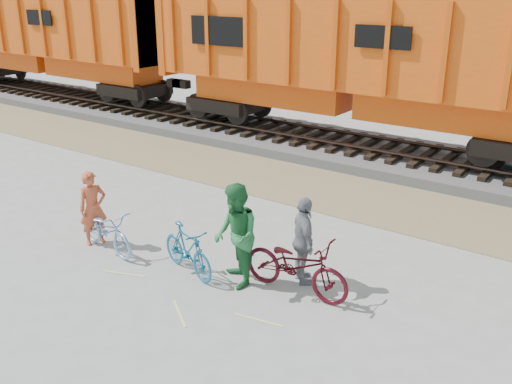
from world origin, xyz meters
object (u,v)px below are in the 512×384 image
at_px(bicycle_teal, 188,250).
at_px(person_woman, 304,241).
at_px(bicycle_blue, 107,231).
at_px(bicycle_maroon, 296,265).
at_px(hopper_car_left, 53,34).
at_px(person_man, 236,236).
at_px(hopper_car_center, 359,59).
at_px(person_solo, 93,208).

distance_m(bicycle_teal, person_woman, 2.20).
distance_m(bicycle_blue, bicycle_teal, 2.00).
relative_size(bicycle_teal, bicycle_maroon, 0.77).
bearing_deg(hopper_car_left, person_woman, -24.19).
bearing_deg(bicycle_maroon, bicycle_teal, 103.79).
relative_size(person_man, person_woman, 1.15).
relative_size(hopper_car_center, bicycle_maroon, 6.82).
height_order(person_solo, person_man, person_man).
height_order(bicycle_maroon, person_woman, person_woman).
bearing_deg(hopper_car_center, bicycle_blue, -95.80).
xyz_separation_m(bicycle_maroon, person_solo, (-4.54, -0.70, 0.25)).
xyz_separation_m(bicycle_teal, person_woman, (1.96, 0.96, 0.35)).
height_order(bicycle_teal, person_solo, person_solo).
xyz_separation_m(person_solo, person_man, (3.48, 0.35, 0.17)).
xyz_separation_m(bicycle_blue, bicycle_maroon, (4.04, 0.80, 0.09)).
bearing_deg(person_woman, bicycle_maroon, 148.11).
relative_size(hopper_car_left, bicycle_blue, 8.25).
height_order(hopper_car_center, bicycle_teal, hopper_car_center).
relative_size(hopper_car_center, person_woman, 8.43).
distance_m(bicycle_teal, person_solo, 2.51).
relative_size(bicycle_blue, bicycle_maroon, 0.83).
distance_m(hopper_car_left, hopper_car_center, 15.00).
xyz_separation_m(bicycle_maroon, person_man, (-1.06, -0.36, 0.42)).
xyz_separation_m(bicycle_teal, person_man, (1.00, 0.20, 0.48)).
distance_m(bicycle_blue, person_man, 3.06).
height_order(bicycle_teal, person_man, person_man).
relative_size(bicycle_maroon, person_man, 1.07).
bearing_deg(person_woman, bicycle_teal, 70.11).
relative_size(bicycle_blue, bicycle_teal, 1.07).
distance_m(hopper_car_center, bicycle_teal, 9.44).
bearing_deg(person_woman, person_solo, 58.05).
bearing_deg(hopper_car_center, person_solo, -98.93).
bearing_deg(person_woman, hopper_car_center, -25.59).
bearing_deg(bicycle_teal, person_solo, 109.37).
height_order(hopper_car_left, person_solo, hopper_car_left).
height_order(hopper_car_left, bicycle_maroon, hopper_car_left).
xyz_separation_m(hopper_car_left, hopper_car_center, (15.00, 0.00, 0.00)).
relative_size(bicycle_teal, person_man, 0.83).
distance_m(person_solo, person_man, 3.50).
relative_size(bicycle_maroon, person_solo, 1.29).
relative_size(bicycle_teal, person_woman, 0.96).
height_order(hopper_car_center, person_man, hopper_car_center).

